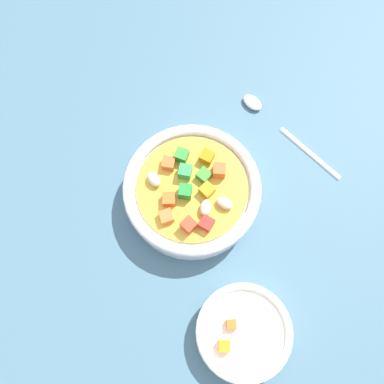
% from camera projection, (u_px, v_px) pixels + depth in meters
% --- Properties ---
extents(ground_plane, '(1.40, 1.40, 0.02)m').
position_uv_depth(ground_plane, '(192.00, 199.00, 0.59)').
color(ground_plane, '#42667A').
extents(soup_bowl_main, '(0.18, 0.18, 0.06)m').
position_uv_depth(soup_bowl_main, '(192.00, 191.00, 0.55)').
color(soup_bowl_main, white).
rests_on(soup_bowl_main, ground_plane).
extents(spoon, '(0.02, 0.19, 0.01)m').
position_uv_depth(spoon, '(280.00, 127.00, 0.61)').
color(spoon, silver).
rests_on(spoon, ground_plane).
extents(side_bowl_small, '(0.12, 0.12, 0.04)m').
position_uv_depth(side_bowl_small, '(243.00, 332.00, 0.51)').
color(side_bowl_small, white).
rests_on(side_bowl_small, ground_plane).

